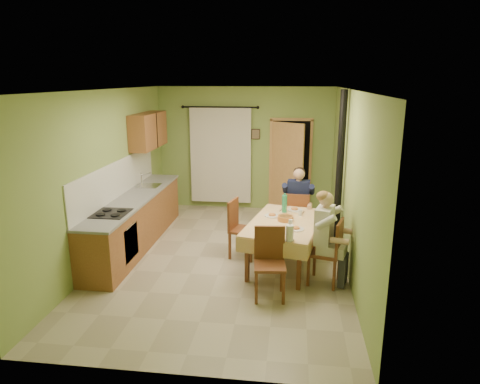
# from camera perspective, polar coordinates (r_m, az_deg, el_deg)

# --- Properties ---
(floor) EXTENTS (4.00, 6.00, 0.01)m
(floor) POSITION_cam_1_polar(r_m,az_deg,el_deg) (7.40, -2.04, -8.78)
(floor) COLOR tan
(floor) RESTS_ON ground
(room_shell) EXTENTS (4.04, 6.04, 2.82)m
(room_shell) POSITION_cam_1_polar(r_m,az_deg,el_deg) (6.87, -2.18, 5.26)
(room_shell) COLOR #88A454
(room_shell) RESTS_ON ground
(kitchen_run) EXTENTS (0.64, 3.64, 1.56)m
(kitchen_run) POSITION_cam_1_polar(r_m,az_deg,el_deg) (8.01, -13.77, -3.63)
(kitchen_run) COLOR brown
(kitchen_run) RESTS_ON ground
(upper_cabinets) EXTENTS (0.35, 1.40, 0.70)m
(upper_cabinets) POSITION_cam_1_polar(r_m,az_deg,el_deg) (8.93, -12.11, 8.03)
(upper_cabinets) COLOR brown
(upper_cabinets) RESTS_ON room_shell
(curtain) EXTENTS (1.70, 0.07, 2.22)m
(curtain) POSITION_cam_1_polar(r_m,az_deg,el_deg) (9.87, -2.60, 4.93)
(curtain) COLOR black
(curtain) RESTS_ON ground
(doorway) EXTENTS (0.96, 0.50, 2.15)m
(doorway) POSITION_cam_1_polar(r_m,az_deg,el_deg) (9.74, 6.52, 3.45)
(doorway) COLOR black
(doorway) RESTS_ON ground
(dining_table) EXTENTS (1.38, 1.93, 0.76)m
(dining_table) POSITION_cam_1_polar(r_m,az_deg,el_deg) (7.00, 5.90, -6.87)
(dining_table) COLOR #E4B67A
(dining_table) RESTS_ON ground
(tableware) EXTENTS (0.64, 1.63, 0.33)m
(tableware) POSITION_cam_1_polar(r_m,az_deg,el_deg) (6.77, 6.06, -3.75)
(tableware) COLOR white
(tableware) RESTS_ON dining_table
(chair_far) EXTENTS (0.44, 0.44, 0.98)m
(chair_far) POSITION_cam_1_polar(r_m,az_deg,el_deg) (8.03, 7.61, -4.73)
(chair_far) COLOR brown
(chair_far) RESTS_ON ground
(chair_near) EXTENTS (0.47, 0.47, 0.99)m
(chair_near) POSITION_cam_1_polar(r_m,az_deg,el_deg) (6.07, 3.95, -11.33)
(chair_near) COLOR brown
(chair_near) RESTS_ON ground
(chair_right) EXTENTS (0.54, 0.54, 1.00)m
(chair_right) POSITION_cam_1_polar(r_m,az_deg,el_deg) (6.56, 11.30, -9.50)
(chair_right) COLOR brown
(chair_right) RESTS_ON ground
(chair_left) EXTENTS (0.52, 0.52, 1.00)m
(chair_left) POSITION_cam_1_polar(r_m,az_deg,el_deg) (7.35, 0.41, -6.46)
(chair_left) COLOR brown
(chair_left) RESTS_ON ground
(man_far) EXTENTS (0.60, 0.48, 1.39)m
(man_far) POSITION_cam_1_polar(r_m,az_deg,el_deg) (7.86, 7.77, -0.65)
(man_far) COLOR #141938
(man_far) RESTS_ON chair_far
(man_right) EXTENTS (0.56, 0.64, 1.39)m
(man_right) POSITION_cam_1_polar(r_m,az_deg,el_deg) (6.34, 11.44, -4.64)
(man_right) COLOR beige
(man_right) RESTS_ON chair_right
(stove_flue) EXTENTS (0.24, 0.24, 2.80)m
(stove_flue) POSITION_cam_1_polar(r_m,az_deg,el_deg) (7.58, 12.95, -0.35)
(stove_flue) COLOR black
(stove_flue) RESTS_ON ground
(picture_back) EXTENTS (0.19, 0.03, 0.23)m
(picture_back) POSITION_cam_1_polar(r_m,az_deg,el_deg) (9.77, 2.11, 7.72)
(picture_back) COLOR black
(picture_back) RESTS_ON room_shell
(picture_right) EXTENTS (0.03, 0.31, 0.21)m
(picture_right) POSITION_cam_1_polar(r_m,az_deg,el_deg) (8.01, 13.39, 6.47)
(picture_right) COLOR brown
(picture_right) RESTS_ON room_shell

